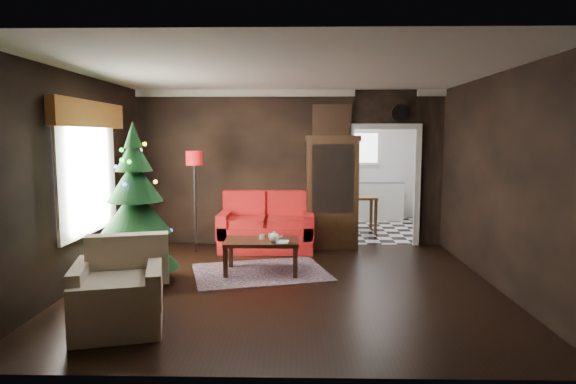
{
  "coord_description": "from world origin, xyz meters",
  "views": [
    {
      "loc": [
        0.16,
        -6.3,
        1.98
      ],
      "look_at": [
        0.0,
        0.9,
        1.15
      ],
      "focal_mm": 30.36,
      "sensor_mm": 36.0,
      "label": 1
    }
  ],
  "objects_px": {
    "armchair": "(118,286)",
    "teapot": "(274,237)",
    "loveseat": "(267,221)",
    "curio_cabinet": "(332,195)",
    "coffee_table": "(262,256)",
    "wall_clock": "(400,113)",
    "christmas_tree": "(136,207)",
    "kitchen_table": "(358,214)",
    "floor_lamp": "(195,204)"
  },
  "relations": [
    {
      "from": "armchair",
      "to": "teapot",
      "type": "distance_m",
      "value": 2.45
    },
    {
      "from": "loveseat",
      "to": "curio_cabinet",
      "type": "relative_size",
      "value": 0.89
    },
    {
      "from": "coffee_table",
      "to": "wall_clock",
      "type": "distance_m",
      "value": 3.66
    },
    {
      "from": "christmas_tree",
      "to": "wall_clock",
      "type": "bearing_deg",
      "value": 31.78
    },
    {
      "from": "kitchen_table",
      "to": "coffee_table",
      "type": "bearing_deg",
      "value": -119.68
    },
    {
      "from": "armchair",
      "to": "curio_cabinet",
      "type": "bearing_deg",
      "value": 42.23
    },
    {
      "from": "curio_cabinet",
      "to": "coffee_table",
      "type": "bearing_deg",
      "value": -123.74
    },
    {
      "from": "kitchen_table",
      "to": "curio_cabinet",
      "type": "bearing_deg",
      "value": -114.44
    },
    {
      "from": "kitchen_table",
      "to": "armchair",
      "type": "bearing_deg",
      "value": -120.63
    },
    {
      "from": "loveseat",
      "to": "teapot",
      "type": "relative_size",
      "value": 10.57
    },
    {
      "from": "curio_cabinet",
      "to": "floor_lamp",
      "type": "bearing_deg",
      "value": -169.68
    },
    {
      "from": "loveseat",
      "to": "christmas_tree",
      "type": "height_order",
      "value": "christmas_tree"
    },
    {
      "from": "loveseat",
      "to": "coffee_table",
      "type": "relative_size",
      "value": 1.6
    },
    {
      "from": "armchair",
      "to": "teapot",
      "type": "xyz_separation_m",
      "value": [
        1.5,
        1.93,
        0.1
      ]
    },
    {
      "from": "curio_cabinet",
      "to": "armchair",
      "type": "height_order",
      "value": "curio_cabinet"
    },
    {
      "from": "coffee_table",
      "to": "teapot",
      "type": "xyz_separation_m",
      "value": [
        0.19,
        -0.17,
        0.31
      ]
    },
    {
      "from": "loveseat",
      "to": "kitchen_table",
      "type": "height_order",
      "value": "loveseat"
    },
    {
      "from": "coffee_table",
      "to": "kitchen_table",
      "type": "xyz_separation_m",
      "value": [
        1.77,
        3.11,
        0.13
      ]
    },
    {
      "from": "loveseat",
      "to": "teapot",
      "type": "bearing_deg",
      "value": -82.48
    },
    {
      "from": "curio_cabinet",
      "to": "kitchen_table",
      "type": "xyz_separation_m",
      "value": [
        0.65,
        1.43,
        -0.57
      ]
    },
    {
      "from": "loveseat",
      "to": "floor_lamp",
      "type": "bearing_deg",
      "value": -170.17
    },
    {
      "from": "loveseat",
      "to": "floor_lamp",
      "type": "relative_size",
      "value": 0.94
    },
    {
      "from": "loveseat",
      "to": "kitchen_table",
      "type": "distance_m",
      "value": 2.45
    },
    {
      "from": "loveseat",
      "to": "coffee_table",
      "type": "bearing_deg",
      "value": -88.95
    },
    {
      "from": "floor_lamp",
      "to": "wall_clock",
      "type": "relative_size",
      "value": 5.63
    },
    {
      "from": "christmas_tree",
      "to": "floor_lamp",
      "type": "bearing_deg",
      "value": 77.77
    },
    {
      "from": "teapot",
      "to": "wall_clock",
      "type": "relative_size",
      "value": 0.5
    },
    {
      "from": "curio_cabinet",
      "to": "kitchen_table",
      "type": "bearing_deg",
      "value": 65.56
    },
    {
      "from": "curio_cabinet",
      "to": "armchair",
      "type": "xyz_separation_m",
      "value": [
        -2.44,
        -3.78,
        -0.49
      ]
    },
    {
      "from": "floor_lamp",
      "to": "wall_clock",
      "type": "bearing_deg",
      "value": 9.72
    },
    {
      "from": "christmas_tree",
      "to": "loveseat",
      "type": "bearing_deg",
      "value": 52.04
    },
    {
      "from": "loveseat",
      "to": "curio_cabinet",
      "type": "xyz_separation_m",
      "value": [
        1.15,
        0.22,
        0.45
      ]
    },
    {
      "from": "floor_lamp",
      "to": "christmas_tree",
      "type": "distance_m",
      "value": 1.89
    },
    {
      "from": "armchair",
      "to": "coffee_table",
      "type": "height_order",
      "value": "armchair"
    },
    {
      "from": "floor_lamp",
      "to": "armchair",
      "type": "bearing_deg",
      "value": -91.56
    },
    {
      "from": "curio_cabinet",
      "to": "coffee_table",
      "type": "relative_size",
      "value": 1.79
    },
    {
      "from": "floor_lamp",
      "to": "armchair",
      "type": "xyz_separation_m",
      "value": [
        -0.09,
        -3.36,
        -0.37
      ]
    },
    {
      "from": "coffee_table",
      "to": "teapot",
      "type": "distance_m",
      "value": 0.4
    },
    {
      "from": "curio_cabinet",
      "to": "christmas_tree",
      "type": "distance_m",
      "value": 3.56
    },
    {
      "from": "floor_lamp",
      "to": "teapot",
      "type": "distance_m",
      "value": 2.02
    },
    {
      "from": "armchair",
      "to": "teapot",
      "type": "bearing_deg",
      "value": 37.14
    },
    {
      "from": "coffee_table",
      "to": "kitchen_table",
      "type": "bearing_deg",
      "value": 60.32
    },
    {
      "from": "armchair",
      "to": "wall_clock",
      "type": "distance_m",
      "value": 5.71
    },
    {
      "from": "loveseat",
      "to": "teapot",
      "type": "distance_m",
      "value": 1.65
    },
    {
      "from": "curio_cabinet",
      "to": "christmas_tree",
      "type": "xyz_separation_m",
      "value": [
        -2.75,
        -2.26,
        0.1
      ]
    },
    {
      "from": "floor_lamp",
      "to": "coffee_table",
      "type": "xyz_separation_m",
      "value": [
        1.22,
        -1.25,
        -0.58
      ]
    },
    {
      "from": "christmas_tree",
      "to": "wall_clock",
      "type": "height_order",
      "value": "wall_clock"
    },
    {
      "from": "kitchen_table",
      "to": "loveseat",
      "type": "bearing_deg",
      "value": -137.49
    },
    {
      "from": "loveseat",
      "to": "kitchen_table",
      "type": "xyz_separation_m",
      "value": [
        1.8,
        1.65,
        -0.12
      ]
    },
    {
      "from": "loveseat",
      "to": "teapot",
      "type": "xyz_separation_m",
      "value": [
        0.22,
        -1.63,
        0.06
      ]
    }
  ]
}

